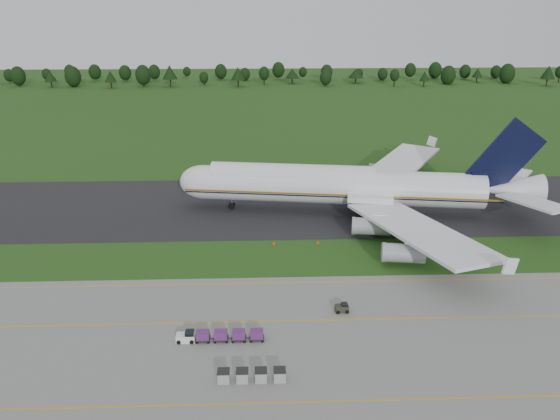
{
  "coord_description": "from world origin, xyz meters",
  "views": [
    {
      "loc": [
        -3.27,
        -93.4,
        46.1
      ],
      "look_at": [
        0.18,
        2.0,
        8.96
      ],
      "focal_mm": 35.0,
      "sensor_mm": 36.0,
      "label": 1
    }
  ],
  "objects_px": {
    "aircraft": "(347,186)",
    "baggage_train": "(219,336)",
    "uld_row": "(252,375)",
    "edge_markers": "(296,243)",
    "utility_cart": "(342,309)"
  },
  "relations": [
    {
      "from": "baggage_train",
      "to": "uld_row",
      "type": "relative_size",
      "value": 1.43
    },
    {
      "from": "baggage_train",
      "to": "utility_cart",
      "type": "bearing_deg",
      "value": 20.65
    },
    {
      "from": "aircraft",
      "to": "utility_cart",
      "type": "xyz_separation_m",
      "value": [
        -6.97,
        -42.29,
        -5.95
      ]
    },
    {
      "from": "aircraft",
      "to": "baggage_train",
      "type": "xyz_separation_m",
      "value": [
        -25.74,
        -49.36,
        -5.68
      ]
    },
    {
      "from": "aircraft",
      "to": "utility_cart",
      "type": "relative_size",
      "value": 38.29
    },
    {
      "from": "aircraft",
      "to": "utility_cart",
      "type": "height_order",
      "value": "aircraft"
    },
    {
      "from": "uld_row",
      "to": "aircraft",
      "type": "bearing_deg",
      "value": 70.29
    },
    {
      "from": "baggage_train",
      "to": "aircraft",
      "type": "bearing_deg",
      "value": 62.46
    },
    {
      "from": "uld_row",
      "to": "edge_markers",
      "type": "xyz_separation_m",
      "value": [
        8.32,
        41.41,
        -0.58
      ]
    },
    {
      "from": "uld_row",
      "to": "edge_markers",
      "type": "height_order",
      "value": "uld_row"
    },
    {
      "from": "aircraft",
      "to": "edge_markers",
      "type": "bearing_deg",
      "value": -126.59
    },
    {
      "from": "aircraft",
      "to": "edge_markers",
      "type": "distance_m",
      "value": 22.05
    },
    {
      "from": "baggage_train",
      "to": "uld_row",
      "type": "bearing_deg",
      "value": -61.84
    },
    {
      "from": "aircraft",
      "to": "baggage_train",
      "type": "height_order",
      "value": "aircraft"
    },
    {
      "from": "aircraft",
      "to": "uld_row",
      "type": "distance_m",
      "value": 62.28
    }
  ]
}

